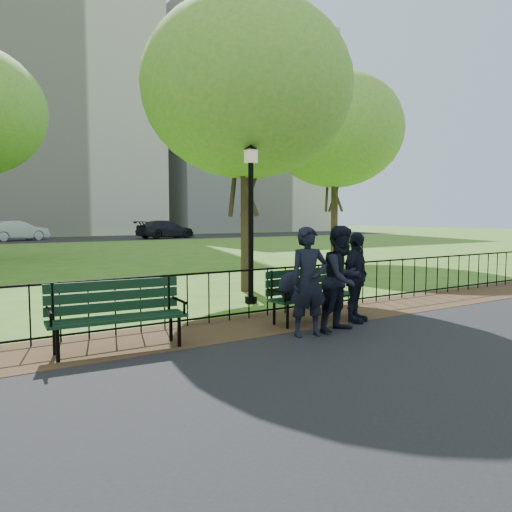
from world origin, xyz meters
TOP-DOWN VIEW (x-y plane):
  - ground at (0.00, 0.00)m, footprint 120.00×120.00m
  - dirt_strip at (0.00, 1.50)m, footprint 60.00×1.60m
  - far_street at (0.00, 35.00)m, footprint 70.00×9.00m
  - iron_fence at (0.00, 2.00)m, footprint 24.06×0.06m
  - apartment_mid at (2.00, 48.00)m, footprint 24.00×15.00m
  - apartment_east at (26.00, 48.00)m, footprint 20.00×15.00m
  - park_bench_main at (-0.07, 1.15)m, footprint 1.79×0.64m
  - park_bench_left_a at (-3.22, 1.22)m, footprint 1.87×0.71m
  - lamppost at (0.29, 3.36)m, footprint 0.30×0.30m
  - tree_near_e at (1.10, 4.83)m, footprint 5.02×5.02m
  - tree_mid_e at (8.56, 10.12)m, footprint 5.50×5.50m
  - person_left at (-0.52, 0.41)m, footprint 0.69×0.54m
  - person_mid at (0.13, 0.38)m, footprint 0.89×0.59m
  - person_right at (0.78, 0.75)m, footprint 0.98×0.72m
  - sedan_silver at (-0.39, 34.46)m, footprint 4.64×2.94m
  - sedan_dark at (10.35, 32.52)m, footprint 5.26×3.02m

SIDE VIEW (x-z plane):
  - ground at x=0.00m, z-range 0.00..0.00m
  - far_street at x=0.00m, z-range 0.00..0.01m
  - dirt_strip at x=0.00m, z-range 0.01..0.02m
  - iron_fence at x=0.00m, z-range 0.00..1.00m
  - park_bench_left_a at x=-3.22m, z-range 0.08..1.11m
  - park_bench_main at x=-0.07m, z-range 0.13..1.13m
  - sedan_dark at x=10.35m, z-range 0.01..1.45m
  - sedan_silver at x=-0.39m, z-range 0.01..1.45m
  - person_right at x=0.78m, z-range 0.01..1.57m
  - person_left at x=-0.52m, z-range 0.01..1.68m
  - person_mid at x=0.13m, z-range 0.01..1.69m
  - lamppost at x=0.29m, z-range 0.15..3.46m
  - tree_near_e at x=1.10m, z-range 1.36..8.35m
  - tree_mid_e at x=8.56m, z-range 1.49..9.15m
  - apartment_east at x=26.00m, z-range 0.00..24.00m
  - apartment_mid at x=2.00m, z-range 0.00..30.00m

